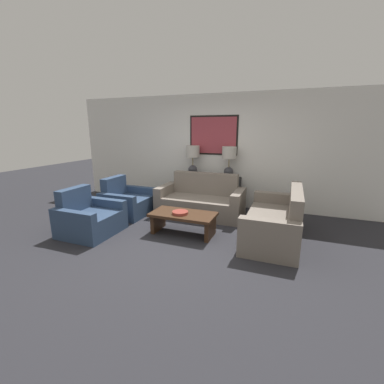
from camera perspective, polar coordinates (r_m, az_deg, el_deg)
ground_plane at (r=4.47m, az=-4.33°, el=-10.65°), size 20.00×20.00×0.00m
back_wall at (r=6.33m, az=4.85°, el=9.11°), size 7.44×0.12×2.65m
console_table at (r=6.23m, az=3.99°, el=0.12°), size 1.44×0.37×0.75m
table_lamp_left at (r=6.23m, az=0.17°, el=7.80°), size 0.33×0.33×0.71m
table_lamp_right at (r=5.98m, az=8.23°, el=7.39°), size 0.33×0.33×0.71m
couch_by_back_wall at (r=5.65m, az=2.01°, el=-2.13°), size 1.85×0.86×0.89m
couch_by_side at (r=4.66m, az=18.10°, el=-6.38°), size 0.86×1.85×0.89m
coffee_table at (r=4.63m, az=-1.97°, el=-5.91°), size 1.15×0.58×0.39m
decorative_bowl at (r=4.55m, az=-2.65°, el=-4.60°), size 0.28×0.28×0.05m
armchair_near_back_wall at (r=5.87m, az=-14.31°, el=-2.21°), size 0.89×0.96×0.82m
armchair_near_camera at (r=5.03m, az=-21.83°, el=-5.51°), size 0.89×0.96×0.82m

